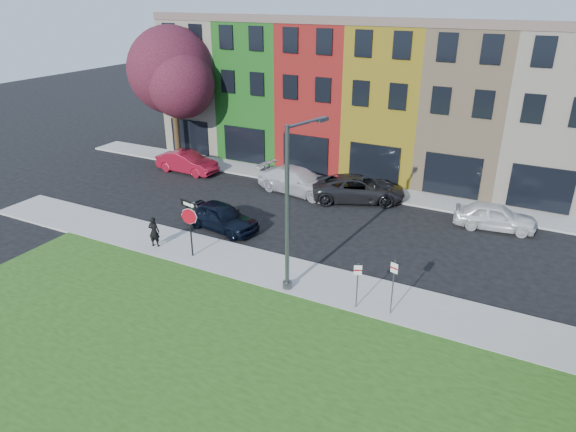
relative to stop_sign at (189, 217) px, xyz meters
The scene contains 15 objects.
ground 5.52m from the stop_sign, 28.12° to the right, with size 120.00×120.00×0.00m, color black.
sidewalk_near 6.84m from the stop_sign, ahead, with size 40.00×3.00×0.12m, color gray.
sidewalk_far 12.87m from the stop_sign, 83.34° to the left, with size 40.00×2.40×0.12m, color gray.
rowhouse_block 19.11m from the stop_sign, 84.01° to the left, with size 30.00×10.12×10.00m.
stop_sign is the anchor object (origin of this frame).
man 2.62m from the stop_sign, behind, with size 0.66×0.53×1.58m, color black.
sedan_near 3.75m from the stop_sign, 99.85° to the left, with size 4.59×2.40×1.49m, color black.
parked_car_red 13.22m from the stop_sign, 128.60° to the left, with size 4.60×1.68×1.51m, color maroon.
parked_car_silver 10.40m from the stop_sign, 86.60° to the left, with size 5.75×2.95×1.59m, color silver.
parked_car_dark 11.78m from the stop_sign, 67.33° to the left, with size 6.22×4.59×1.57m, color black.
parked_car_white 16.31m from the stop_sign, 39.48° to the left, with size 4.43×2.23×1.45m, color silver.
street_lamp 5.74m from the stop_sign, ahead, with size 0.94×2.52×7.17m.
parking_sign_a 8.66m from the stop_sign, ahead, with size 0.30×0.16×2.00m.
parking_sign_b 10.01m from the stop_sign, ahead, with size 0.31×0.12×2.41m.
tree_purple 17.26m from the stop_sign, 130.26° to the left, with size 7.56×6.62×9.68m.
Camera 1 is at (9.82, -15.04, 11.92)m, focal length 32.00 mm.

